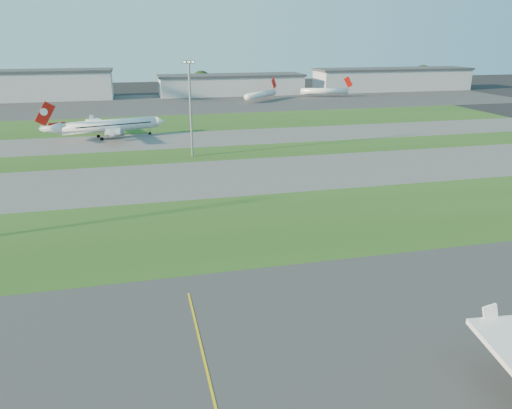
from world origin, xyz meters
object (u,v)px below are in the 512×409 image
object	(u,v)px
airliner_taxiing	(109,126)
mini_jet_near	(261,94)
mini_jet_far	(324,91)
light_mast_centre	(190,103)

from	to	relation	value
airliner_taxiing	mini_jet_near	size ratio (longest dim) A/B	1.68
mini_jet_near	mini_jet_far	world-z (taller)	same
mini_jet_near	light_mast_centre	distance (m)	125.66
airliner_taxiing	mini_jet_near	bearing A→B (deg)	-145.62
mini_jet_far	mini_jet_near	bearing A→B (deg)	-155.09
airliner_taxiing	light_mast_centre	bearing A→B (deg)	111.33
mini_jet_far	light_mast_centre	world-z (taller)	light_mast_centre
airliner_taxiing	mini_jet_near	world-z (taller)	airliner_taxiing
airliner_taxiing	mini_jet_far	distance (m)	143.29
airliner_taxiing	light_mast_centre	world-z (taller)	light_mast_centre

